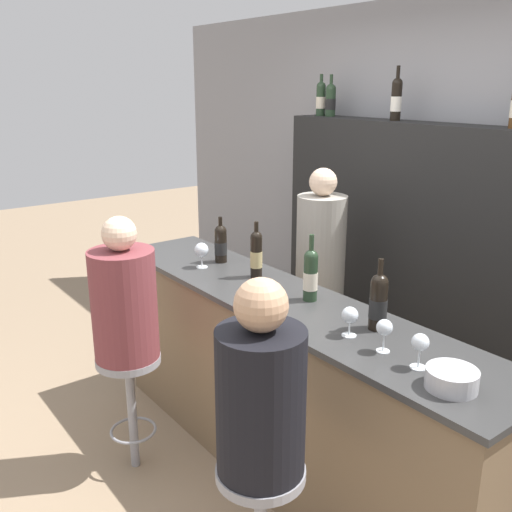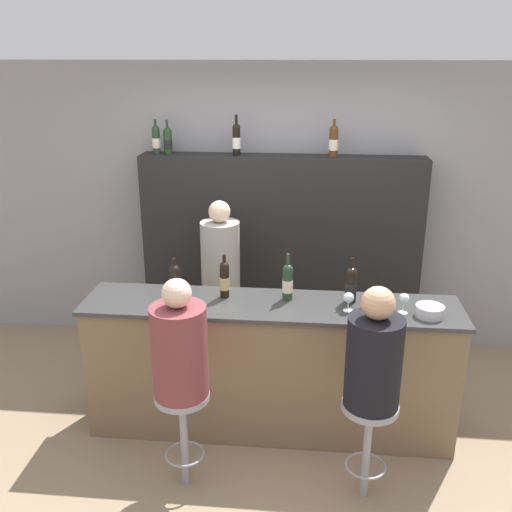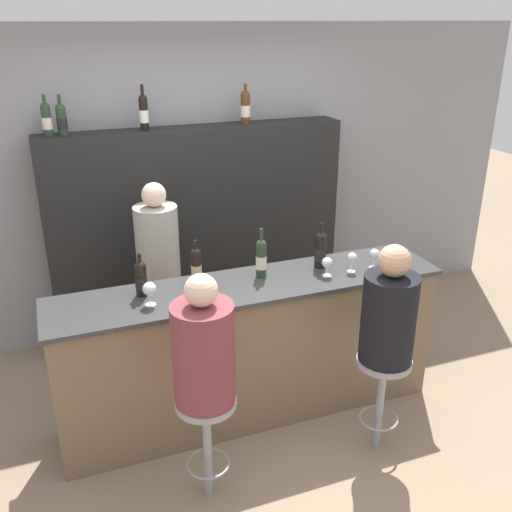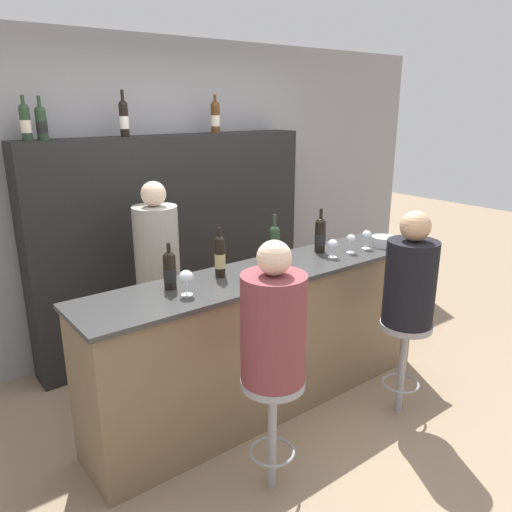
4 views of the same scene
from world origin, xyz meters
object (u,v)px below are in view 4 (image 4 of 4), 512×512
object	(u,v)px
wine_bottle_backbar_2	(124,118)
metal_bowl	(384,241)
wine_bottle_counter_0	(170,270)
wine_glass_1	(333,245)
wine_glass_2	(351,239)
wine_glass_3	(367,236)
bar_stool_right	(404,344)
guest_seated_right	(411,277)
wine_bottle_counter_3	(320,235)
wine_bottle_backbar_1	(41,123)
wine_bottle_backbar_0	(25,122)
bartender	(160,295)
wine_bottle_counter_1	(220,256)
wine_glass_0	(186,278)
guest_seated_left	(273,324)
bar_stool_left	(272,405)
wine_bottle_counter_2	(274,244)

from	to	relation	value
wine_bottle_backbar_2	metal_bowl	distance (m)	2.19
wine_bottle_counter_0	wine_glass_1	world-z (taller)	wine_bottle_counter_0
wine_glass_2	wine_glass_3	size ratio (longest dim) A/B	0.99
wine_glass_1	bar_stool_right	world-z (taller)	wine_glass_1
wine_bottle_backbar_2	guest_seated_right	distance (m)	2.38
wine_bottle_counter_3	wine_bottle_backbar_2	world-z (taller)	wine_bottle_backbar_2
wine_bottle_backbar_1	guest_seated_right	bearing A→B (deg)	-49.29
wine_glass_1	wine_bottle_backbar_0	bearing A→B (deg)	140.67
wine_bottle_backbar_0	wine_glass_3	bearing A→B (deg)	-33.79
metal_bowl	bartender	xyz separation A→B (m)	(-1.52, 0.80, -0.33)
wine_glass_2	wine_bottle_backbar_1	bearing A→B (deg)	142.13
wine_bottle_counter_1	wine_glass_3	xyz separation A→B (m)	(1.23, -0.15, -0.03)
wine_glass_3	wine_bottle_counter_1	bearing A→B (deg)	172.96
wine_bottle_counter_1	wine_bottle_backbar_1	bearing A→B (deg)	119.16
wine_bottle_counter_3	wine_glass_0	size ratio (longest dim) A/B	2.17
wine_glass_3	metal_bowl	world-z (taller)	wine_glass_3
wine_bottle_counter_3	wine_bottle_backbar_0	xyz separation A→B (m)	(-1.65, 1.18, 0.81)
wine_glass_2	guest_seated_left	bearing A→B (deg)	-154.66
wine_glass_3	bar_stool_left	bearing A→B (deg)	-157.50
wine_glass_2	guest_seated_left	distance (m)	1.35
wine_bottle_counter_0	metal_bowl	world-z (taller)	wine_bottle_counter_0
wine_bottle_counter_2	wine_bottle_backbar_1	distance (m)	1.80
wine_bottle_backbar_1	metal_bowl	distance (m)	2.62
wine_bottle_backbar_0	metal_bowl	xyz separation A→B (m)	(2.15, -1.36, -0.90)
wine_bottle_backbar_0	wine_glass_2	world-z (taller)	wine_bottle_backbar_0
wine_glass_1	metal_bowl	bearing A→B (deg)	-3.37
wine_bottle_counter_3	wine_bottle_backbar_0	bearing A→B (deg)	144.41
guest_seated_left	wine_bottle_counter_1	bearing A→B (deg)	77.17
wine_bottle_counter_1	wine_bottle_backbar_0	world-z (taller)	wine_bottle_backbar_0
wine_bottle_counter_1	guest_seated_right	world-z (taller)	guest_seated_right
bar_stool_left	guest_seated_left	xyz separation A→B (m)	(-0.00, -0.00, 0.47)
wine_glass_0	guest_seated_left	size ratio (longest dim) A/B	0.20
wine_bottle_counter_1	guest_seated_right	distance (m)	1.23
wine_bottle_counter_3	wine_bottle_backbar_1	world-z (taller)	wine_bottle_backbar_1
wine_bottle_counter_0	wine_glass_3	world-z (taller)	wine_bottle_counter_0
wine_bottle_counter_1	metal_bowl	world-z (taller)	wine_bottle_counter_1
wine_glass_2	metal_bowl	xyz separation A→B (m)	(0.34, -0.03, -0.06)
wine_bottle_counter_3	guest_seated_left	bearing A→B (deg)	-145.30
wine_bottle_counter_0	wine_bottle_counter_1	xyz separation A→B (m)	(0.36, -0.00, 0.02)
guest_seated_left	wine_glass_1	bearing A→B (deg)	29.29
wine_glass_0	metal_bowl	xyz separation A→B (m)	(1.73, -0.03, -0.07)
wine_bottle_counter_3	wine_bottle_backbar_2	bearing A→B (deg)	128.72
wine_bottle_counter_2	bar_stool_left	xyz separation A→B (m)	(-0.61, -0.73, -0.63)
bartender	wine_bottle_counter_3	bearing A→B (deg)	-31.43
wine_bottle_counter_1	wine_glass_3	bearing A→B (deg)	-7.04
wine_glass_1	wine_bottle_counter_2	bearing A→B (deg)	159.97
wine_bottle_backbar_2	bar_stool_right	xyz separation A→B (m)	(1.04, -1.91, -1.44)
wine_bottle_backbar_0	wine_glass_0	distance (m)	1.62
guest_seated_left	bar_stool_right	world-z (taller)	guest_seated_left
wine_glass_0	bar_stool_left	size ratio (longest dim) A/B	0.22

